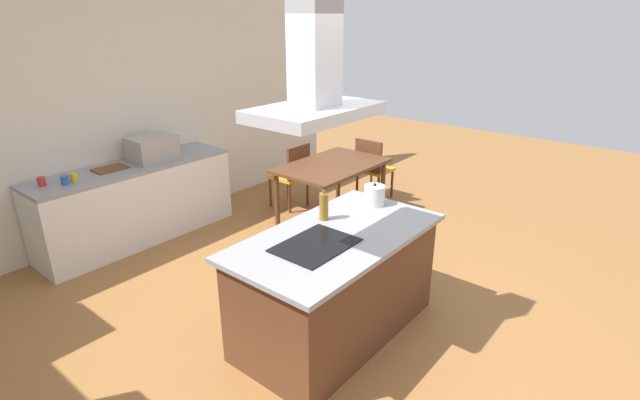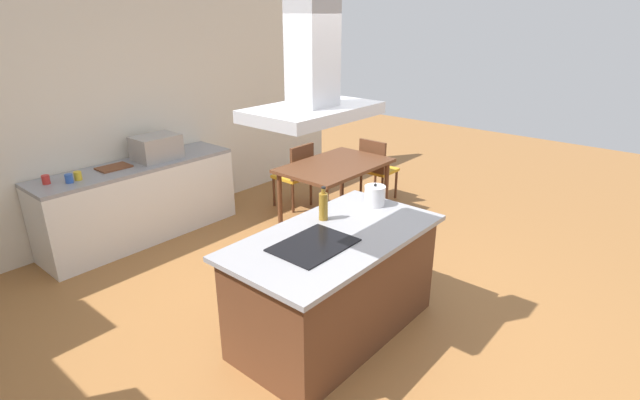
{
  "view_description": "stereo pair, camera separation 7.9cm",
  "coord_description": "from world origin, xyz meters",
  "px_view_note": "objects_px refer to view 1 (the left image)",
  "views": [
    {
      "loc": [
        -2.68,
        -2.03,
        2.5
      ],
      "look_at": [
        0.28,
        0.4,
        1.0
      ],
      "focal_mm": 26.83,
      "sensor_mm": 36.0,
      "label": 1
    },
    {
      "loc": [
        -2.63,
        -2.09,
        2.5
      ],
      "look_at": [
        0.28,
        0.4,
        1.0
      ],
      "focal_mm": 26.83,
      "sensor_mm": 36.0,
      "label": 2
    }
  ],
  "objects_px": {
    "coffee_mug_yellow": "(74,177)",
    "coffee_mug_blue": "(65,180)",
    "cutting_board": "(110,169)",
    "coffee_mug_red": "(41,181)",
    "olive_oil_bottle": "(324,206)",
    "dining_table": "(332,170)",
    "chair_facing_back_wall": "(293,172)",
    "countertop_microwave": "(152,148)",
    "chair_at_right_end": "(372,166)",
    "cooktop": "(316,245)",
    "tea_kettle": "(374,195)",
    "range_hood": "(315,79)"
  },
  "relations": [
    {
      "from": "olive_oil_bottle",
      "to": "dining_table",
      "type": "relative_size",
      "value": 0.21
    },
    {
      "from": "coffee_mug_blue",
      "to": "chair_at_right_end",
      "type": "distance_m",
      "value": 3.81
    },
    {
      "from": "coffee_mug_yellow",
      "to": "coffee_mug_blue",
      "type": "bearing_deg",
      "value": -168.06
    },
    {
      "from": "tea_kettle",
      "to": "dining_table",
      "type": "distance_m",
      "value": 1.78
    },
    {
      "from": "cooktop",
      "to": "coffee_mug_red",
      "type": "xyz_separation_m",
      "value": [
        -0.71,
        2.95,
        0.04
      ]
    },
    {
      "from": "chair_at_right_end",
      "to": "tea_kettle",
      "type": "bearing_deg",
      "value": -146.45
    },
    {
      "from": "countertop_microwave",
      "to": "range_hood",
      "type": "relative_size",
      "value": 0.56
    },
    {
      "from": "cooktop",
      "to": "dining_table",
      "type": "bearing_deg",
      "value": 35.18
    },
    {
      "from": "olive_oil_bottle",
      "to": "range_hood",
      "type": "bearing_deg",
      "value": -148.27
    },
    {
      "from": "cutting_board",
      "to": "chair_facing_back_wall",
      "type": "xyz_separation_m",
      "value": [
        2.1,
        -0.8,
        -0.4
      ]
    },
    {
      "from": "tea_kettle",
      "to": "coffee_mug_red",
      "type": "distance_m",
      "value": 3.29
    },
    {
      "from": "cooktop",
      "to": "coffee_mug_yellow",
      "type": "height_order",
      "value": "coffee_mug_yellow"
    },
    {
      "from": "range_hood",
      "to": "cutting_board",
      "type": "bearing_deg",
      "value": 90.28
    },
    {
      "from": "cooktop",
      "to": "chair_at_right_end",
      "type": "relative_size",
      "value": 0.67
    },
    {
      "from": "cutting_board",
      "to": "dining_table",
      "type": "distance_m",
      "value": 2.57
    },
    {
      "from": "dining_table",
      "to": "chair_facing_back_wall",
      "type": "distance_m",
      "value": 0.68
    },
    {
      "from": "countertop_microwave",
      "to": "chair_at_right_end",
      "type": "bearing_deg",
      "value": -29.51
    },
    {
      "from": "dining_table",
      "to": "countertop_microwave",
      "type": "bearing_deg",
      "value": 138.22
    },
    {
      "from": "cooktop",
      "to": "range_hood",
      "type": "xyz_separation_m",
      "value": [
        0.0,
        0.0,
        1.2
      ]
    },
    {
      "from": "tea_kettle",
      "to": "coffee_mug_blue",
      "type": "height_order",
      "value": "tea_kettle"
    },
    {
      "from": "olive_oil_bottle",
      "to": "dining_table",
      "type": "bearing_deg",
      "value": 36.0
    },
    {
      "from": "olive_oil_bottle",
      "to": "dining_table",
      "type": "xyz_separation_m",
      "value": [
        1.67,
        1.21,
        -0.36
      ]
    },
    {
      "from": "tea_kettle",
      "to": "dining_table",
      "type": "height_order",
      "value": "tea_kettle"
    },
    {
      "from": "coffee_mug_yellow",
      "to": "cutting_board",
      "type": "relative_size",
      "value": 0.26
    },
    {
      "from": "cooktop",
      "to": "chair_at_right_end",
      "type": "bearing_deg",
      "value": 26.09
    },
    {
      "from": "coffee_mug_red",
      "to": "olive_oil_bottle",
      "type": "bearing_deg",
      "value": -67.23
    },
    {
      "from": "coffee_mug_yellow",
      "to": "countertop_microwave",
      "type": "bearing_deg",
      "value": 3.26
    },
    {
      "from": "range_hood",
      "to": "coffee_mug_yellow",
      "type": "bearing_deg",
      "value": 99.03
    },
    {
      "from": "olive_oil_bottle",
      "to": "coffee_mug_red",
      "type": "relative_size",
      "value": 3.21
    },
    {
      "from": "coffee_mug_blue",
      "to": "cooktop",
      "type": "bearing_deg",
      "value": -78.95
    },
    {
      "from": "olive_oil_bottle",
      "to": "chair_at_right_end",
      "type": "relative_size",
      "value": 0.32
    },
    {
      "from": "coffee_mug_red",
      "to": "cutting_board",
      "type": "xyz_separation_m",
      "value": [
        0.7,
        -0.02,
        -0.04
      ]
    },
    {
      "from": "coffee_mug_red",
      "to": "coffee_mug_blue",
      "type": "bearing_deg",
      "value": -40.48
    },
    {
      "from": "cutting_board",
      "to": "chair_facing_back_wall",
      "type": "distance_m",
      "value": 2.28
    },
    {
      "from": "coffee_mug_yellow",
      "to": "dining_table",
      "type": "xyz_separation_m",
      "value": [
        2.53,
        -1.36,
        -0.28
      ]
    },
    {
      "from": "cutting_board",
      "to": "chair_at_right_end",
      "type": "relative_size",
      "value": 0.38
    },
    {
      "from": "cooktop",
      "to": "dining_table",
      "type": "relative_size",
      "value": 0.43
    },
    {
      "from": "cooktop",
      "to": "chair_at_right_end",
      "type": "xyz_separation_m",
      "value": [
        3.0,
        1.47,
        -0.4
      ]
    },
    {
      "from": "coffee_mug_blue",
      "to": "cutting_board",
      "type": "xyz_separation_m",
      "value": [
        0.53,
        0.12,
        -0.04
      ]
    },
    {
      "from": "cutting_board",
      "to": "chair_at_right_end",
      "type": "height_order",
      "value": "cutting_board"
    },
    {
      "from": "coffee_mug_red",
      "to": "range_hood",
      "type": "height_order",
      "value": "range_hood"
    },
    {
      "from": "coffee_mug_yellow",
      "to": "chair_at_right_end",
      "type": "height_order",
      "value": "coffee_mug_yellow"
    },
    {
      "from": "countertop_microwave",
      "to": "dining_table",
      "type": "height_order",
      "value": "countertop_microwave"
    },
    {
      "from": "dining_table",
      "to": "chair_facing_back_wall",
      "type": "bearing_deg",
      "value": 90.0
    },
    {
      "from": "coffee_mug_yellow",
      "to": "coffee_mug_red",
      "type": "bearing_deg",
      "value": 155.46
    },
    {
      "from": "olive_oil_bottle",
      "to": "range_hood",
      "type": "relative_size",
      "value": 0.32
    },
    {
      "from": "tea_kettle",
      "to": "chair_facing_back_wall",
      "type": "relative_size",
      "value": 0.27
    },
    {
      "from": "tea_kettle",
      "to": "countertop_microwave",
      "type": "height_order",
      "value": "countertop_microwave"
    },
    {
      "from": "dining_table",
      "to": "chair_at_right_end",
      "type": "xyz_separation_m",
      "value": [
        0.92,
        0.0,
        -0.16
      ]
    },
    {
      "from": "chair_facing_back_wall",
      "to": "chair_at_right_end",
      "type": "xyz_separation_m",
      "value": [
        0.92,
        -0.67,
        0.0
      ]
    }
  ]
}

